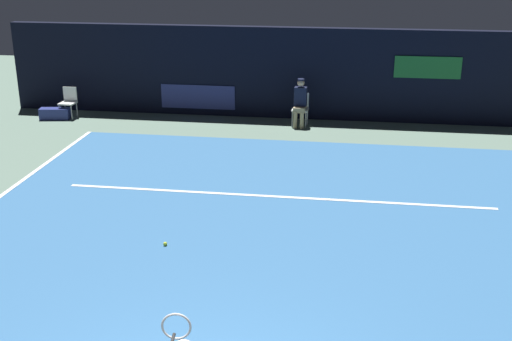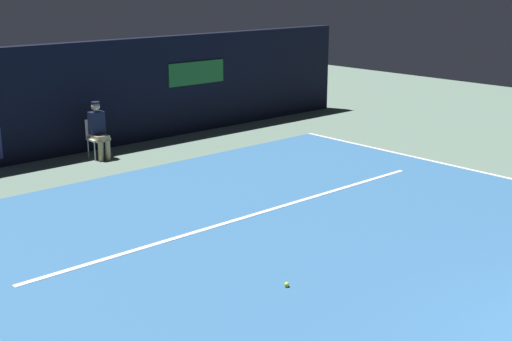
{
  "view_description": "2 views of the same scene",
  "coord_description": "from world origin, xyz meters",
  "px_view_note": "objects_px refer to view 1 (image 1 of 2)",
  "views": [
    {
      "loc": [
        1.42,
        -5.07,
        4.96
      ],
      "look_at": [
        -0.3,
        6.46,
        0.78
      ],
      "focal_mm": 45.7,
      "sensor_mm": 36.0,
      "label": 1
    },
    {
      "loc": [
        -7.65,
        -1.52,
        4.07
      ],
      "look_at": [
        -0.27,
        6.67,
        0.97
      ],
      "focal_mm": 48.54,
      "sensor_mm": 36.0,
      "label": 2
    }
  ],
  "objects_px": {
    "courtside_chair_near": "(69,101)",
    "equipment_bag": "(55,114)",
    "line_judge_on_chair": "(300,102)",
    "tennis_ball": "(165,244)"
  },
  "relations": [
    {
      "from": "courtside_chair_near",
      "to": "equipment_bag",
      "type": "relative_size",
      "value": 1.05
    },
    {
      "from": "line_judge_on_chair",
      "to": "tennis_ball",
      "type": "bearing_deg",
      "value": -101.7
    },
    {
      "from": "line_judge_on_chair",
      "to": "tennis_ball",
      "type": "relative_size",
      "value": 19.41
    },
    {
      "from": "line_judge_on_chair",
      "to": "courtside_chair_near",
      "type": "height_order",
      "value": "line_judge_on_chair"
    },
    {
      "from": "courtside_chair_near",
      "to": "equipment_bag",
      "type": "height_order",
      "value": "courtside_chair_near"
    },
    {
      "from": "line_judge_on_chair",
      "to": "courtside_chair_near",
      "type": "xyz_separation_m",
      "value": [
        -6.72,
        -0.07,
        -0.18
      ]
    },
    {
      "from": "tennis_ball",
      "to": "line_judge_on_chair",
      "type": "bearing_deg",
      "value": 78.3
    },
    {
      "from": "line_judge_on_chair",
      "to": "equipment_bag",
      "type": "relative_size",
      "value": 1.57
    },
    {
      "from": "line_judge_on_chair",
      "to": "equipment_bag",
      "type": "height_order",
      "value": "line_judge_on_chair"
    },
    {
      "from": "line_judge_on_chair",
      "to": "equipment_bag",
      "type": "distance_m",
      "value": 7.1
    }
  ]
}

